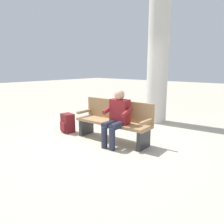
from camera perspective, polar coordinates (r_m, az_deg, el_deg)
ground_plane at (r=5.01m, az=0.07°, el=-7.41°), size 40.00×40.00×0.00m
bench_near at (r=4.94m, az=0.57°, el=-2.16°), size 1.82×0.57×0.90m
person_seated at (r=4.58m, az=1.22°, el=-1.09°), size 0.59×0.59×1.18m
backpack at (r=5.70m, az=-11.42°, el=-2.83°), size 0.37×0.33×0.47m
support_pillar at (r=6.66m, az=11.84°, el=14.65°), size 0.60×0.60×4.03m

